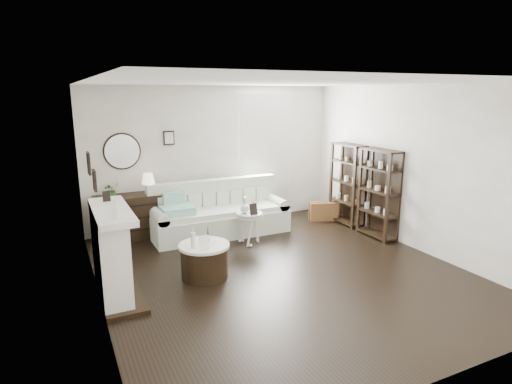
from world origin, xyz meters
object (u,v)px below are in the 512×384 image
dresser (131,217)px  pedestal_table (249,216)px  drum_table (204,261)px  sofa (219,216)px

dresser → pedestal_table: (1.80, -1.17, 0.11)m
dresser → drum_table: size_ratio=1.68×
sofa → pedestal_table: sofa is taller
sofa → pedestal_table: 0.84m
drum_table → pedestal_table: (1.16, 0.99, 0.26)m
sofa → pedestal_table: size_ratio=4.51×
sofa → dresser: (-1.53, 0.39, 0.08)m
dresser → drum_table: dresser is taller
drum_table → pedestal_table: bearing=40.5°
sofa → dresser: sofa is taller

